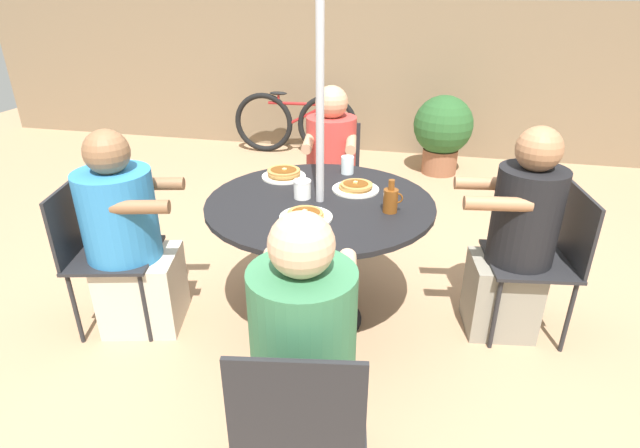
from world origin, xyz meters
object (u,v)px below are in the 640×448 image
Objects in this scene: diner_south at (516,244)px; potted_shrub at (443,130)px; pancake_plate_b at (306,216)px; patio_chair_north at (98,247)px; diner_north at (129,243)px; pancake_plate_c at (284,174)px; bicycle at (295,123)px; diner_east at (304,372)px; coffee_cup at (302,189)px; patio_chair_east at (300,416)px; diner_west at (331,174)px; syrup_bottle at (391,200)px; drinking_glass_a at (347,165)px; patio_chair_west at (332,171)px; patio_chair_south at (546,253)px; patio_table at (320,224)px; pancake_plate_a at (356,187)px.

diner_south reaches higher than potted_shrub.
diner_south is 4.53× the size of pancake_plate_b.
patio_chair_north reaches higher than pancake_plate_b.
diner_north is 4.41× the size of pancake_plate_c.
pancake_plate_c is at bearing -78.56° from bicycle.
potted_shrub is (0.47, 3.78, -0.07)m from diner_east.
diner_south reaches higher than diner_north.
coffee_cup reaches higher than patio_chair_north.
diner_west is (-0.35, 2.21, 0.04)m from patio_chair_east.
diner_south reaches higher than diner_west.
syrup_bottle is at bearing -95.60° from potted_shrub.
drinking_glass_a reaches higher than potted_shrub.
patio_chair_north is 1.78m from patio_chair_west.
patio_chair_south is 1.04× the size of potted_shrub.
syrup_bottle reaches higher than pancake_plate_c.
patio_chair_east reaches higher than potted_shrub.
potted_shrub is at bearing -0.07° from diner_south.
coffee_cup is at bearing -76.57° from bicycle.
patio_table is at bearing -98.32° from drinking_glass_a.
diner_west reaches higher than coffee_cup.
pancake_plate_c is at bearing 74.66° from patio_chair_west.
patio_chair_east is at bearing -76.99° from pancake_plate_b.
pancake_plate_c reaches higher than potted_shrub.
diner_west is (-0.33, 2.05, 0.00)m from diner_east.
patio_chair_south is 0.71× the size of diner_south.
bicycle is at bearing 28.50° from patio_chair_south.
potted_shrub reaches higher than bicycle.
patio_chair_north is at bearing 137.09° from patio_chair_east.
pancake_plate_a is 0.31m from coffee_cup.
patio_table is at bearing -74.97° from bicycle.
drinking_glass_a is at bearing 67.90° from patio_chair_south.
diner_west is 6.86× the size of syrup_bottle.
diner_east is 1.02m from syrup_bottle.
diner_north is 1.53m from patio_chair_east.
diner_west is (0.85, 1.27, 0.02)m from diner_north.
patio_chair_south is 8.02× the size of drinking_glass_a.
bicycle is at bearing 96.12° from diner_east.
patio_chair_east is 3.23× the size of pancake_plate_a.
syrup_bottle is at bearing 83.87° from diner_north.
patio_chair_east reaches higher than bicycle.
syrup_bottle reaches higher than patio_table.
patio_table is 4.65× the size of pancake_plate_b.
bicycle is 1.79× the size of potted_shrub.
diner_east is at bearing 47.54° from patio_chair_north.
patio_chair_east is at bearing -71.82° from pancake_plate_c.
pancake_plate_c is at bearing 116.82° from pancake_plate_b.
patio_chair_west is at bearing -90.00° from diner_west.
diner_north is 1.42× the size of potted_shrub.
patio_chair_south is at bearing 44.31° from patio_chair_east.
coffee_cup reaches higher than potted_shrub.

